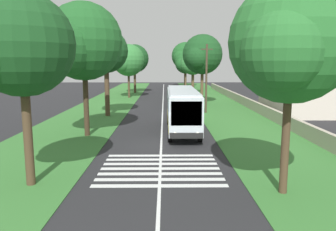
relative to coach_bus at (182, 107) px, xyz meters
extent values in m
plane|color=#262628|center=(-4.50, 1.80, -2.15)|extent=(160.00, 160.00, 0.00)
cube|color=#387533|center=(10.50, 10.00, -2.13)|extent=(120.00, 8.00, 0.04)
cube|color=#387533|center=(10.50, -6.40, -2.13)|extent=(120.00, 8.00, 0.04)
cube|color=silver|center=(10.50, 1.80, -2.14)|extent=(110.00, 0.16, 0.01)
cube|color=silver|center=(-0.03, 0.00, -0.05)|extent=(11.00, 2.50, 2.90)
cube|color=slate|center=(0.27, 0.00, 0.48)|extent=(9.68, 2.54, 0.85)
cube|color=slate|center=(-5.49, 0.00, 0.30)|extent=(0.08, 2.20, 1.74)
cube|color=#B29E19|center=(-0.03, 0.00, -1.05)|extent=(10.78, 2.53, 0.36)
cube|color=silver|center=(-0.03, 0.00, 1.49)|extent=(10.56, 2.30, 0.18)
cube|color=black|center=(-5.61, 0.00, -1.28)|extent=(0.16, 2.40, 0.40)
sphere|color=#F2EDCC|center=(-5.55, 0.80, -1.15)|extent=(0.24, 0.24, 0.24)
sphere|color=#F2EDCC|center=(-5.55, -0.81, -1.15)|extent=(0.24, 0.24, 0.24)
cylinder|color=black|center=(-3.93, 1.15, -1.60)|extent=(1.10, 0.32, 1.10)
cylinder|color=black|center=(3.47, 1.15, -1.60)|extent=(1.10, 0.32, 1.10)
cylinder|color=black|center=(-3.93, -1.15, -1.60)|extent=(1.10, 0.32, 1.10)
cylinder|color=black|center=(3.47, -1.15, -1.60)|extent=(1.10, 0.32, 1.10)
cube|color=silver|center=(-13.06, 1.80, -2.14)|extent=(0.45, 6.80, 0.01)
cube|color=silver|center=(-12.16, 1.80, -2.14)|extent=(0.45, 6.80, 0.01)
cube|color=silver|center=(-11.26, 1.80, -2.14)|extent=(0.45, 6.80, 0.01)
cube|color=silver|center=(-10.36, 1.80, -2.14)|extent=(0.45, 6.80, 0.01)
cube|color=silver|center=(-9.46, 1.80, -2.14)|extent=(0.45, 6.80, 0.01)
cube|color=silver|center=(-8.56, 1.80, -2.14)|extent=(0.45, 6.80, 0.01)
cube|color=silver|center=(-7.66, 1.80, -2.14)|extent=(0.45, 6.80, 0.01)
cube|color=#145933|center=(16.55, 0.04, -1.62)|extent=(4.30, 1.75, 0.70)
cube|color=slate|center=(16.45, 0.04, -0.99)|extent=(2.00, 1.61, 0.55)
cylinder|color=black|center=(15.20, 0.82, -1.83)|extent=(0.64, 0.22, 0.64)
cylinder|color=black|center=(17.90, 0.82, -1.83)|extent=(0.64, 0.22, 0.64)
cylinder|color=black|center=(15.20, -0.74, -1.83)|extent=(0.64, 0.22, 0.64)
cylinder|color=black|center=(17.90, -0.74, -1.83)|extent=(0.64, 0.22, 0.64)
cube|color=#B7A893|center=(22.84, 0.00, -1.62)|extent=(4.30, 1.75, 0.70)
cube|color=slate|center=(22.74, 0.00, -0.99)|extent=(2.00, 1.61, 0.55)
cylinder|color=black|center=(21.49, 0.78, -1.83)|extent=(0.64, 0.22, 0.64)
cylinder|color=black|center=(24.19, 0.78, -1.83)|extent=(0.64, 0.22, 0.64)
cylinder|color=black|center=(21.49, -0.78, -1.83)|extent=(0.64, 0.22, 0.64)
cylinder|color=black|center=(24.19, -0.78, -1.83)|extent=(0.64, 0.22, 0.64)
cylinder|color=#4C3826|center=(28.78, 7.73, 0.36)|extent=(0.38, 0.38, 4.92)
sphere|color=#337A38|center=(28.78, 7.73, 4.32)|extent=(5.46, 5.46, 5.46)
sphere|color=#337A38|center=(30.42, 7.73, 3.91)|extent=(3.31, 3.31, 3.31)
sphere|color=#337A38|center=(27.42, 8.55, 3.91)|extent=(3.16, 3.16, 3.16)
cylinder|color=#3D2D1E|center=(-1.68, 7.97, 0.86)|extent=(0.43, 0.43, 5.93)
sphere|color=#1E5623|center=(-1.68, 7.97, 5.53)|extent=(6.20, 6.20, 6.20)
sphere|color=#1E5623|center=(0.18, 7.97, 5.07)|extent=(4.34, 4.34, 4.34)
sphere|color=#1E5623|center=(-3.23, 8.90, 5.07)|extent=(4.50, 4.50, 4.50)
cylinder|color=#4C3826|center=(-12.88, 8.17, 0.62)|extent=(0.43, 0.43, 5.45)
sphere|color=#19471E|center=(-12.88, 8.17, 4.69)|extent=(4.89, 4.89, 4.89)
sphere|color=#19471E|center=(-11.42, 8.17, 4.33)|extent=(3.43, 3.43, 3.43)
cylinder|color=#4C3826|center=(8.75, 8.04, 0.86)|extent=(0.53, 0.53, 5.94)
sphere|color=#19471E|center=(8.75, 8.04, 5.18)|extent=(4.91, 4.91, 4.91)
sphere|color=#19471E|center=(10.22, 8.04, 4.82)|extent=(3.38, 3.38, 3.38)
sphere|color=#19471E|center=(7.52, 8.78, 4.82)|extent=(2.90, 2.90, 2.90)
cylinder|color=#4C3826|center=(38.22, 7.52, 0.53)|extent=(0.47, 0.47, 5.28)
sphere|color=#19471E|center=(38.22, 7.52, 4.71)|extent=(5.61, 5.61, 5.61)
sphere|color=#19471E|center=(39.90, 7.52, 4.29)|extent=(3.99, 3.99, 3.99)
sphere|color=#19471E|center=(36.82, 8.36, 4.29)|extent=(4.03, 4.03, 4.03)
cylinder|color=brown|center=(49.16, -3.37, 0.20)|extent=(0.43, 0.43, 4.62)
sphere|color=#1E5623|center=(49.16, -3.37, 3.89)|extent=(5.01, 5.01, 5.01)
sphere|color=#1E5623|center=(50.66, -3.37, 3.51)|extent=(3.49, 3.49, 3.49)
sphere|color=#1E5623|center=(47.90, -2.62, 3.51)|extent=(3.19, 3.19, 3.19)
cylinder|color=brown|center=(19.03, -3.83, 0.70)|extent=(0.42, 0.42, 5.60)
sphere|color=#19471E|center=(19.03, -3.83, 5.05)|extent=(5.65, 5.65, 5.65)
sphere|color=#19471E|center=(20.72, -3.83, 4.63)|extent=(3.98, 3.98, 3.98)
sphere|color=#19471E|center=(17.61, -2.99, 4.63)|extent=(3.29, 3.29, 3.29)
cylinder|color=brown|center=(55.94, -3.66, 0.81)|extent=(0.55, 0.55, 5.84)
sphere|color=#1E5623|center=(55.94, -3.66, 5.62)|extent=(6.85, 6.85, 6.85)
sphere|color=#1E5623|center=(57.99, -3.66, 5.10)|extent=(4.65, 4.65, 4.65)
sphere|color=#1E5623|center=(54.22, -2.63, 5.10)|extent=(4.06, 4.06, 4.06)
cylinder|color=brown|center=(36.68, -3.99, 0.25)|extent=(0.55, 0.55, 4.72)
sphere|color=#337A38|center=(36.68, -3.99, 3.94)|extent=(4.83, 4.83, 4.83)
sphere|color=#337A38|center=(38.13, -3.99, 3.58)|extent=(3.47, 3.47, 3.47)
sphere|color=#337A38|center=(35.47, -3.26, 3.58)|extent=(3.54, 3.54, 3.54)
cylinder|color=#4C3826|center=(-14.05, -3.93, 0.58)|extent=(0.37, 0.37, 5.37)
sphere|color=#286B2D|center=(-14.05, -3.93, 4.75)|extent=(5.41, 5.41, 5.41)
sphere|color=#286B2D|center=(-12.43, -3.93, 4.35)|extent=(3.86, 3.86, 3.86)
sphere|color=#286B2D|center=(-15.41, -3.12, 4.35)|extent=(3.34, 3.34, 3.34)
cylinder|color=#473828|center=(10.92, -3.43, 1.96)|extent=(0.24, 0.24, 8.14)
cube|color=#3D3326|center=(10.92, -3.43, 5.44)|extent=(0.12, 1.40, 0.12)
cube|color=#B2A893|center=(15.50, -9.80, -1.51)|extent=(70.00, 0.40, 1.19)
cube|color=beige|center=(11.02, -14.88, 0.45)|extent=(10.92, 7.06, 5.19)
cube|color=brown|center=(11.02, -14.88, 3.33)|extent=(11.52, 7.66, 0.57)
camera|label=1|loc=(-28.62, 1.54, 3.83)|focal=35.41mm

